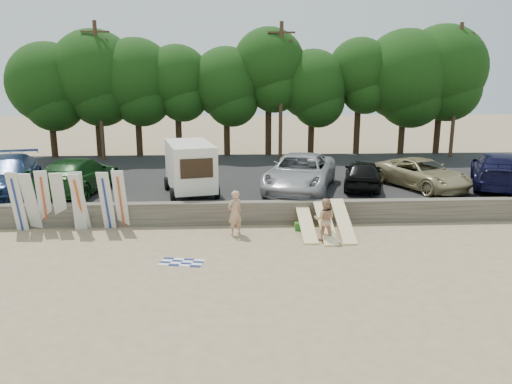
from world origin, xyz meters
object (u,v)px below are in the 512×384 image
car_0 (7,176)px  car_4 (422,174)px  beachgoer_b (325,219)px  car_3 (363,174)px  beachgoer_a (235,213)px  cooler (299,226)px  car_1 (78,175)px  car_2 (300,173)px  car_5 (499,170)px  box_trailer (190,166)px

car_0 → car_4: size_ratio=1.18×
car_0 → beachgoer_b: car_0 is taller
car_3 → beachgoer_a: (-6.54, -5.11, -0.53)m
cooler → car_1: bearing=163.6°
car_3 → cooler: bearing=64.7°
car_2 → beachgoer_a: (-3.30, -4.81, -0.67)m
car_3 → car_5: car_5 is taller
box_trailer → cooler: (4.80, -3.85, -1.93)m
box_trailer → beachgoer_a: size_ratio=2.28×
car_1 → car_5: 21.13m
cooler → beachgoer_a: bearing=-162.8°
car_5 → beachgoer_b: size_ratio=3.61×
car_5 → beachgoer_a: bearing=44.4°
car_0 → car_2: bearing=-12.6°
car_1 → car_3: (14.14, 0.20, -0.10)m
car_4 → beachgoer_b: car_4 is taller
beachgoer_a → cooler: 2.86m
car_0 → car_2: 14.21m
cooler → box_trailer: bearing=148.0°
car_4 → beachgoer_a: car_4 is taller
car_4 → car_0: bearing=156.9°
car_3 → car_4: 3.05m
cooler → car_4: bearing=40.1°
car_4 → beachgoer_a: size_ratio=2.85×
car_1 → beachgoer_b: 12.52m
box_trailer → car_2: size_ratio=0.66×
car_4 → car_5: car_5 is taller
car_1 → car_3: 14.14m
car_3 → beachgoer_a: bearing=52.5°
car_4 → car_3: bearing=154.7°
car_3 → car_4: (3.04, -0.07, -0.02)m
car_2 → car_4: (6.29, 0.23, -0.16)m
car_0 → car_5: size_ratio=1.02×
beachgoer_b → car_2: bearing=-78.4°
car_0 → cooler: car_0 is taller
beachgoer_a → box_trailer: bearing=-99.5°
car_0 → beachgoer_b: (14.40, -5.59, -0.76)m
beachgoer_a → beachgoer_b: size_ratio=1.09×
car_2 → beachgoer_b: car_2 is taller
car_2 → car_3: (3.24, 0.30, -0.14)m
car_4 → beachgoer_b: 8.48m
car_5 → car_4: bearing=23.2°
car_1 → car_2: size_ratio=0.91×
car_2 → car_4: size_ratio=1.22×
car_0 → car_4: 20.50m
car_2 → car_4: 6.29m
beachgoer_a → car_5: bearing=165.0°
car_1 → car_2: car_2 is taller
car_4 → car_1: bearing=156.5°
beachgoer_b → cooler: 1.70m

